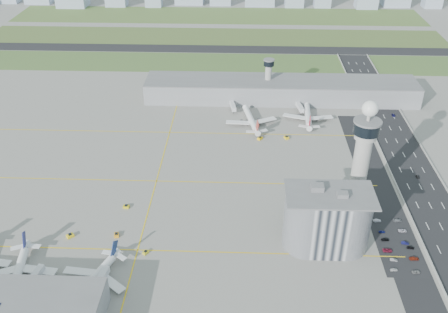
{
  "coord_description": "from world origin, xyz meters",
  "views": [
    {
      "loc": [
        9.38,
        -212.63,
        167.18
      ],
      "look_at": [
        0.0,
        35.0,
        15.0
      ],
      "focal_mm": 40.0,
      "sensor_mm": 36.0,
      "label": 1
    }
  ],
  "objects_px": {
    "car_lot_1": "(394,260)",
    "car_lot_3": "(385,240)",
    "admin_building": "(327,220)",
    "car_lot_11": "(397,220)",
    "secondary_tower": "(268,75)",
    "airplane_near_c": "(93,275)",
    "tug_1": "(116,235)",
    "car_lot_6": "(416,272)",
    "tug_0": "(70,235)",
    "car_lot_0": "(394,270)",
    "tug_3": "(126,206)",
    "car_hw_2": "(393,115)",
    "car_lot_2": "(388,250)",
    "jet_bridge_far_1": "(297,105)",
    "jet_bridge_near_2": "(94,293)",
    "car_lot_4": "(382,232)",
    "tug_5": "(286,137)",
    "car_lot_7": "(414,258)",
    "tug_2": "(146,252)",
    "jet_bridge_near_1": "(26,291)",
    "car_hw_4": "(360,83)",
    "car_lot_10": "(402,231)",
    "car_lot_5": "(377,221)",
    "jet_bridge_far_0": "(231,104)",
    "airplane_far_b": "(308,112)",
    "airplane_near_b": "(16,269)",
    "airplane_far_a": "(251,116)",
    "car_lot_9": "(405,243)",
    "tug_4": "(260,138)",
    "control_tower": "(362,154)",
    "car_lot_8": "(410,248)"
  },
  "relations": [
    {
      "from": "airplane_far_a",
      "to": "jet_bridge_near_1",
      "type": "relative_size",
      "value": 3.11
    },
    {
      "from": "secondary_tower",
      "to": "tug_3",
      "type": "xyz_separation_m",
      "value": [
        -82.52,
        -146.33,
        -17.87
      ]
    },
    {
      "from": "tug_3",
      "to": "car_lot_4",
      "type": "height_order",
      "value": "tug_3"
    },
    {
      "from": "secondary_tower",
      "to": "jet_bridge_near_2",
      "type": "relative_size",
      "value": 2.28
    },
    {
      "from": "jet_bridge_far_0",
      "to": "tug_5",
      "type": "height_order",
      "value": "jet_bridge_far_0"
    },
    {
      "from": "tug_5",
      "to": "car_lot_7",
      "type": "distance_m",
      "value": 127.46
    },
    {
      "from": "airplane_far_a",
      "to": "car_lot_6",
      "type": "bearing_deg",
      "value": -164.56
    },
    {
      "from": "tug_0",
      "to": "car_lot_7",
      "type": "distance_m",
      "value": 169.94
    },
    {
      "from": "tug_1",
      "to": "tug_2",
      "type": "bearing_deg",
      "value": 133.21
    },
    {
      "from": "car_lot_2",
      "to": "car_hw_4",
      "type": "bearing_deg",
      "value": -5.95
    },
    {
      "from": "secondary_tower",
      "to": "car_lot_7",
      "type": "xyz_separation_m",
      "value": [
        63.72,
        -181.51,
        -18.14
      ]
    },
    {
      "from": "tug_0",
      "to": "tug_5",
      "type": "bearing_deg",
      "value": -88.84
    },
    {
      "from": "secondary_tower",
      "to": "car_hw_2",
      "type": "xyz_separation_m",
      "value": [
        92.1,
        -28.41,
        -18.22
      ]
    },
    {
      "from": "airplane_near_b",
      "to": "car_lot_10",
      "type": "xyz_separation_m",
      "value": [
        184.36,
        40.24,
        -5.19
      ]
    },
    {
      "from": "car_lot_1",
      "to": "jet_bridge_far_0",
      "type": "bearing_deg",
      "value": 31.49
    },
    {
      "from": "tug_3",
      "to": "tug_0",
      "type": "bearing_deg",
      "value": 141.94
    },
    {
      "from": "airplane_near_b",
      "to": "car_hw_2",
      "type": "bearing_deg",
      "value": 119.95
    },
    {
      "from": "airplane_near_c",
      "to": "car_hw_2",
      "type": "xyz_separation_m",
      "value": [
        177.64,
        174.23,
        -4.83
      ]
    },
    {
      "from": "airplane_far_b",
      "to": "car_lot_1",
      "type": "distance_m",
      "value": 148.62
    },
    {
      "from": "airplane_far_b",
      "to": "jet_bridge_far_0",
      "type": "xyz_separation_m",
      "value": [
        -56.03,
        18.47,
        -3.15
      ]
    },
    {
      "from": "car_lot_0",
      "to": "secondary_tower",
      "type": "bearing_deg",
      "value": 7.77
    },
    {
      "from": "admin_building",
      "to": "car_lot_11",
      "type": "bearing_deg",
      "value": 25.27
    },
    {
      "from": "jet_bridge_near_2",
      "to": "car_lot_10",
      "type": "bearing_deg",
      "value": -61.13
    },
    {
      "from": "tug_3",
      "to": "jet_bridge_near_2",
      "type": "bearing_deg",
      "value": -175.68
    },
    {
      "from": "tug_1",
      "to": "car_lot_1",
      "type": "height_order",
      "value": "tug_1"
    },
    {
      "from": "tug_4",
      "to": "car_lot_10",
      "type": "height_order",
      "value": "tug_4"
    },
    {
      "from": "car_lot_2",
      "to": "car_lot_4",
      "type": "height_order",
      "value": "car_lot_2"
    },
    {
      "from": "car_lot_0",
      "to": "car_lot_9",
      "type": "relative_size",
      "value": 0.93
    },
    {
      "from": "car_lot_8",
      "to": "jet_bridge_near_1",
      "type": "bearing_deg",
      "value": 108.15
    },
    {
      "from": "jet_bridge_near_1",
      "to": "car_lot_0",
      "type": "distance_m",
      "value": 166.6
    },
    {
      "from": "jet_bridge_near_2",
      "to": "car_hw_2",
      "type": "relative_size",
      "value": 3.36
    },
    {
      "from": "tug_3",
      "to": "tug_4",
      "type": "height_order",
      "value": "tug_4"
    },
    {
      "from": "car_lot_6",
      "to": "car_lot_1",
      "type": "bearing_deg",
      "value": 38.86
    },
    {
      "from": "jet_bridge_far_1",
      "to": "tug_3",
      "type": "distance_m",
      "value": 165.52
    },
    {
      "from": "car_lot_10",
      "to": "car_lot_9",
      "type": "bearing_deg",
      "value": 172.57
    },
    {
      "from": "control_tower",
      "to": "airplane_far_a",
      "type": "relative_size",
      "value": 1.48
    },
    {
      "from": "car_lot_1",
      "to": "tug_1",
      "type": "bearing_deg",
      "value": 89.77
    },
    {
      "from": "tug_0",
      "to": "tug_5",
      "type": "distance_m",
      "value": 157.53
    },
    {
      "from": "car_lot_5",
      "to": "car_lot_10",
      "type": "distance_m",
      "value": 13.53
    },
    {
      "from": "car_lot_1",
      "to": "car_lot_3",
      "type": "bearing_deg",
      "value": 7.42
    },
    {
      "from": "jet_bridge_far_0",
      "to": "car_lot_1",
      "type": "xyz_separation_m",
      "value": [
        81.77,
        -164.74,
        -2.27
      ]
    },
    {
      "from": "secondary_tower",
      "to": "tug_2",
      "type": "distance_m",
      "value": 194.51
    },
    {
      "from": "jet_bridge_near_2",
      "to": "car_lot_6",
      "type": "distance_m",
      "value": 146.61
    },
    {
      "from": "car_lot_6",
      "to": "tug_0",
      "type": "bearing_deg",
      "value": 74.97
    },
    {
      "from": "tug_2",
      "to": "jet_bridge_far_0",
      "type": "bearing_deg",
      "value": 114.26
    },
    {
      "from": "secondary_tower",
      "to": "airplane_near_c",
      "type": "xyz_separation_m",
      "value": [
        -85.54,
        -202.64,
        -13.39
      ]
    },
    {
      "from": "car_lot_6",
      "to": "car_hw_2",
      "type": "height_order",
      "value": "car_hw_2"
    },
    {
      "from": "car_lot_1",
      "to": "car_lot_6",
      "type": "distance_m",
      "value": 11.36
    },
    {
      "from": "car_lot_2",
      "to": "car_lot_6",
      "type": "distance_m",
      "value": 17.21
    },
    {
      "from": "secondary_tower",
      "to": "airplane_far_b",
      "type": "distance_m",
      "value": 47.74
    }
  ]
}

